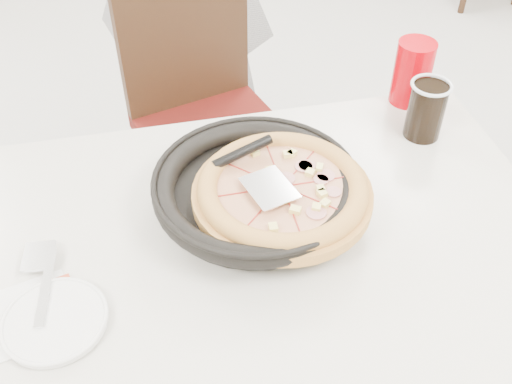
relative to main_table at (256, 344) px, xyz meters
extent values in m
plane|color=#B8B8B3|center=(-0.24, 0.51, -0.38)|extent=(7.00, 7.00, 0.00)
cylinder|color=black|center=(0.06, 0.05, 0.39)|extent=(0.12, 0.12, 0.04)
cylinder|color=black|center=(0.02, 0.07, 0.42)|extent=(0.42, 0.42, 0.01)
cylinder|color=#BF893F|center=(0.06, 0.04, 0.44)|extent=(0.39, 0.39, 0.02)
cube|color=white|center=(0.03, 0.03, 0.47)|extent=(0.11, 0.12, 0.00)
cube|color=white|center=(-0.42, -0.10, 0.38)|extent=(0.18, 0.18, 0.00)
cylinder|color=white|center=(-0.38, -0.13, 0.38)|extent=(0.19, 0.19, 0.01)
cube|color=white|center=(-0.39, -0.05, 0.39)|extent=(0.03, 0.17, 0.00)
cylinder|color=black|center=(0.45, 0.23, 0.44)|extent=(0.09, 0.09, 0.13)
cylinder|color=#B80008|center=(0.47, 0.37, 0.45)|extent=(0.10, 0.10, 0.16)
camera|label=1|loc=(-0.17, -0.78, 1.23)|focal=42.00mm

